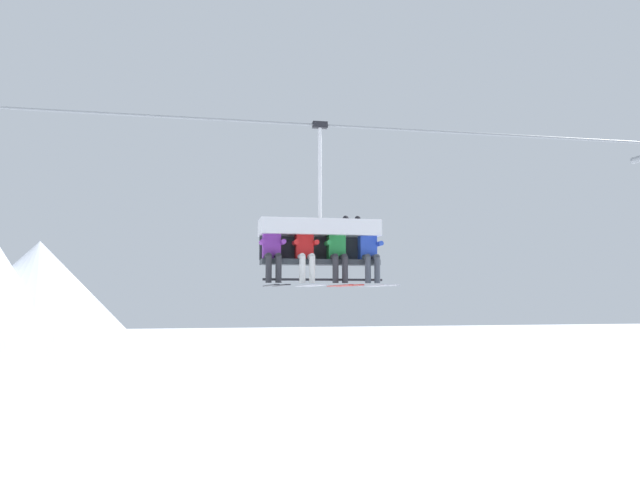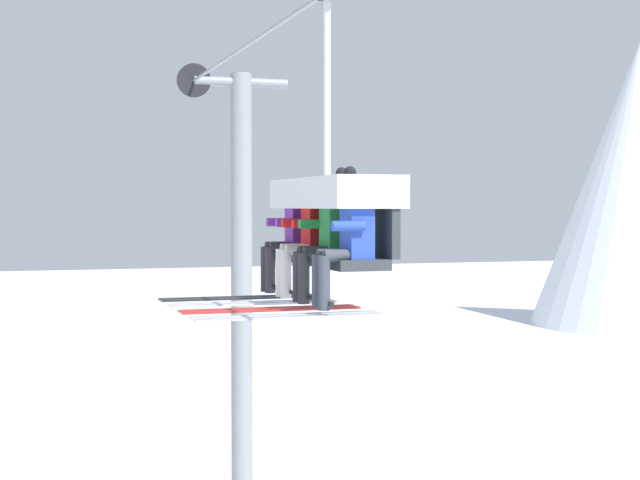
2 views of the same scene
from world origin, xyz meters
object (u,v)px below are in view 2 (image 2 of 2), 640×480
Objects in this scene: chairlift_chair at (334,206)px; skier_red at (304,237)px; lift_tower_near at (241,329)px; skier_green at (323,237)px; skier_blue at (344,239)px; skier_purple at (287,235)px.

chairlift_chair is 0.48m from skier_red.
lift_tower_near is at bearing 172.10° from skier_red.
skier_green is 0.60m from skier_blue.
skier_blue is (0.60, 0.00, 0.00)m from skier_green.
chairlift_chair reaches higher than skier_red.
skier_red is 1.00× the size of skier_green.
skier_purple is at bearing -179.78° from skier_blue.
skier_green is at bearing -34.92° from chairlift_chair.
skier_green is at bearing -7.20° from lift_tower_near.
skier_blue is at bearing -13.28° from chairlift_chair.
skier_purple is 1.00× the size of skier_blue.
chairlift_chair reaches higher than skier_green.
lift_tower_near reaches higher than skier_red.
chairlift_chair is at bearing 13.64° from skier_purple.
lift_tower_near is 6.42m from skier_purple.
skier_red is (0.61, 0.00, 0.00)m from skier_purple.
skier_green reaches higher than skier_red.
skier_green is 1.00× the size of skier_blue.
skier_red is (-0.30, -0.22, -0.31)m from chairlift_chair.
lift_tower_near is at bearing 174.21° from chairlift_chair.
skier_purple is at bearing -179.68° from skier_green.
chairlift_chair is 0.98m from skier_purple.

